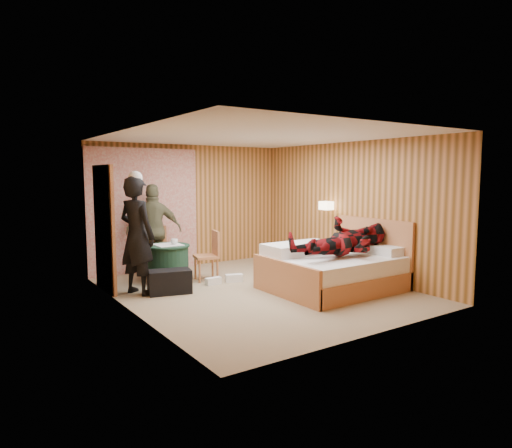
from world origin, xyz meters
TOP-DOWN VIEW (x-y plane):
  - floor at (0.00, 0.00)m, footprint 4.20×5.00m
  - ceiling at (0.00, 0.00)m, footprint 4.20×5.00m
  - wall_back at (0.00, 2.50)m, footprint 4.20×0.02m
  - wall_left at (-2.10, 0.00)m, footprint 0.02×5.00m
  - wall_right at (2.10, 0.00)m, footprint 0.02×5.00m
  - curtain at (-1.00, 2.43)m, footprint 2.20×0.08m
  - doorway at (-2.06, 1.40)m, footprint 0.06×0.90m
  - wall_lamp at (1.92, 0.45)m, footprint 0.26×0.24m
  - bed at (1.12, -0.62)m, footprint 2.08×1.64m
  - nightstand at (1.88, 0.65)m, footprint 0.40×0.54m
  - round_table at (-0.98, 1.35)m, footprint 0.76×0.76m
  - chair_far at (-0.95, 1.96)m, footprint 0.52×0.52m
  - chair_near at (-0.27, 1.09)m, footprint 0.48×0.48m
  - duffel_bag at (-1.27, 0.62)m, footprint 0.74×0.51m
  - sneaker_left at (-0.01, 0.72)m, footprint 0.33×0.22m
  - sneaker_right at (-0.41, 0.74)m, footprint 0.28×0.13m
  - woman_standing at (-1.69, 0.89)m, footprint 0.68×0.80m
  - man_at_table at (-0.98, 1.99)m, footprint 1.09×0.76m
  - man_on_bed at (1.15, -0.85)m, footprint 0.86×0.67m
  - book_lower at (1.88, 0.60)m, footprint 0.21×0.25m
  - book_upper at (1.88, 0.60)m, footprint 0.27×0.28m
  - cup_nightstand at (1.88, 0.78)m, footprint 0.11×0.11m
  - cup_table at (-0.88, 1.30)m, footprint 0.14×0.14m

SIDE VIEW (x-z plane):
  - floor at x=0.00m, z-range -0.01..0.01m
  - sneaker_right at x=-0.41m, z-range 0.00..0.12m
  - sneaker_left at x=-0.01m, z-range 0.00..0.14m
  - duffel_bag at x=-1.27m, z-range 0.00..0.38m
  - nightstand at x=1.88m, z-range 0.01..0.53m
  - bed at x=1.12m, z-range -0.24..0.89m
  - round_table at x=-0.98m, z-range 0.00..0.68m
  - chair_near at x=-0.27m, z-range 0.07..0.96m
  - book_lower at x=1.88m, z-range 0.52..0.54m
  - chair_far at x=-0.95m, z-range 0.07..1.00m
  - book_upper at x=1.88m, z-range 0.54..0.56m
  - cup_nightstand at x=1.88m, z-range 0.52..0.61m
  - cup_table at x=-0.88m, z-range 0.68..0.77m
  - man_at_table at x=-0.98m, z-range 0.00..1.72m
  - woman_standing at x=-1.69m, z-range 0.00..1.87m
  - man_on_bed at x=1.15m, z-range 0.11..1.88m
  - doorway at x=-2.06m, z-range 0.00..2.05m
  - curtain at x=-1.00m, z-range 0.00..2.40m
  - wall_back at x=0.00m, z-range 0.00..2.50m
  - wall_left at x=-2.10m, z-range 0.00..2.50m
  - wall_right at x=2.10m, z-range 0.00..2.50m
  - wall_lamp at x=1.92m, z-range 1.22..1.38m
  - ceiling at x=0.00m, z-range 2.50..2.50m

